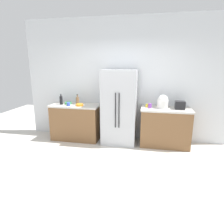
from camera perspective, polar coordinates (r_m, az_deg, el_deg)
ground_plane at (r=3.57m, az=-1.24°, el=-18.01°), size 10.16×10.16×0.00m
kitchen_back_panel at (r=4.86m, az=3.37°, el=9.39°), size 5.08×0.10×3.00m
counter_left at (r=5.01m, az=-10.64°, el=-2.87°), size 1.23×0.61×0.91m
counter_right at (r=4.69m, az=15.50°, el=-4.34°), size 1.15×0.61×0.91m
refrigerator at (r=4.59m, az=2.22°, el=1.38°), size 0.81×0.64×1.78m
toaster at (r=4.58m, az=19.61°, el=1.94°), size 0.22×0.17×0.18m
rice_cooker at (r=4.56m, az=14.93°, el=2.92°), size 0.25×0.25×0.31m
bottle_a at (r=4.92m, az=-10.24°, el=3.43°), size 0.08×0.08×0.26m
bottle_b at (r=4.98m, az=-14.94°, el=3.43°), size 0.07×0.07×0.27m
cup_a at (r=4.51m, az=11.24°, el=1.83°), size 0.08×0.08×0.11m
cup_b at (r=4.78m, az=-12.86°, el=2.31°), size 0.08×0.08×0.09m
cup_c at (r=4.62m, az=10.53°, el=1.92°), size 0.09×0.09×0.07m
bowl_a at (r=4.74m, az=-9.66°, el=2.12°), size 0.19×0.19×0.05m
bowl_b at (r=5.00m, az=-12.93°, el=2.61°), size 0.17×0.17×0.05m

